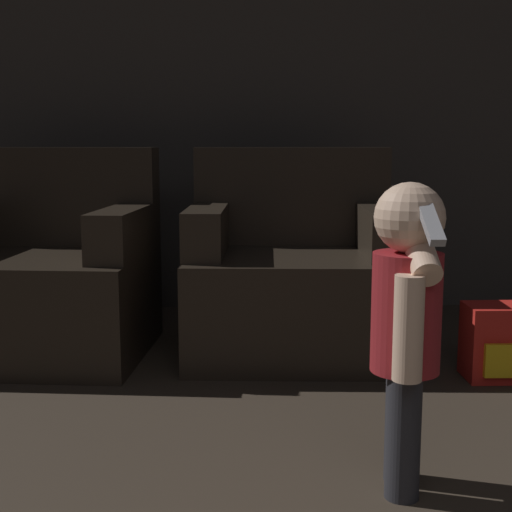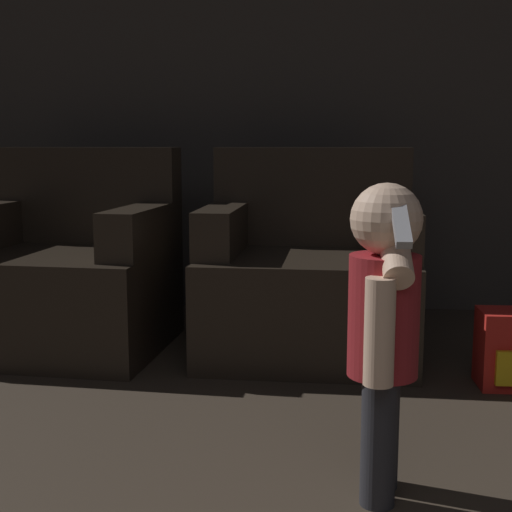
{
  "view_description": "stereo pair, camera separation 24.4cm",
  "coord_description": "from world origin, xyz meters",
  "px_view_note": "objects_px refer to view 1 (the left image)",
  "views": [
    {
      "loc": [
        -0.18,
        0.53,
        0.91
      ],
      "look_at": [
        -0.12,
        2.94,
        0.53
      ],
      "focal_mm": 50.0,
      "sensor_mm": 36.0,
      "label": 1
    },
    {
      "loc": [
        0.06,
        0.54,
        0.91
      ],
      "look_at": [
        -0.12,
        2.94,
        0.53
      ],
      "focal_mm": 50.0,
      "sensor_mm": 36.0,
      "label": 2
    }
  ],
  "objects_px": {
    "armchair_left": "(43,280)",
    "toy_backpack": "(500,342)",
    "armchair_right": "(293,279)",
    "person_toddler": "(407,313)"
  },
  "relations": [
    {
      "from": "armchair_left",
      "to": "toy_backpack",
      "type": "xyz_separation_m",
      "value": [
        1.87,
        -0.43,
        -0.18
      ]
    },
    {
      "from": "armchair_right",
      "to": "toy_backpack",
      "type": "height_order",
      "value": "armchair_right"
    },
    {
      "from": "armchair_right",
      "to": "person_toddler",
      "type": "relative_size",
      "value": 1.15
    },
    {
      "from": "person_toddler",
      "to": "toy_backpack",
      "type": "relative_size",
      "value": 2.79
    },
    {
      "from": "person_toddler",
      "to": "toy_backpack",
      "type": "height_order",
      "value": "person_toddler"
    },
    {
      "from": "armchair_right",
      "to": "toy_backpack",
      "type": "bearing_deg",
      "value": -26.08
    },
    {
      "from": "armchair_right",
      "to": "person_toddler",
      "type": "height_order",
      "value": "armchair_right"
    },
    {
      "from": "toy_backpack",
      "to": "person_toddler",
      "type": "bearing_deg",
      "value": -123.27
    },
    {
      "from": "armchair_right",
      "to": "person_toddler",
      "type": "bearing_deg",
      "value": -79.27
    },
    {
      "from": "armchair_left",
      "to": "person_toddler",
      "type": "distance_m",
      "value": 1.85
    }
  ]
}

